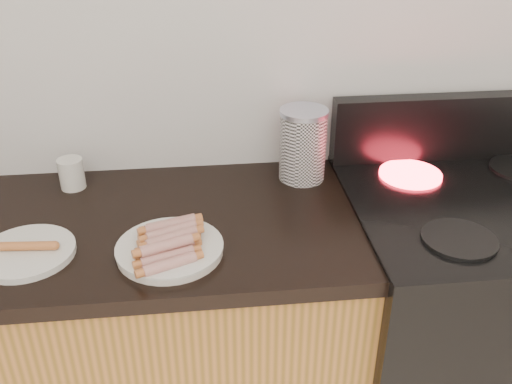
{
  "coord_description": "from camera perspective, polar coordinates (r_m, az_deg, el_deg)",
  "views": [
    {
      "loc": [
        0.0,
        0.43,
        1.68
      ],
      "look_at": [
        0.13,
        1.62,
        1.01
      ],
      "focal_mm": 40.0,
      "sensor_mm": 36.0,
      "label": 1
    }
  ],
  "objects": [
    {
      "name": "plain_sausages",
      "position": [
        1.43,
        -22.1,
        -5.02
      ],
      "size": [
        0.14,
        0.03,
        0.02
      ],
      "rotation": [
        0.0,
        0.0,
        -0.08
      ],
      "color": "#C05835",
      "rests_on": "side_plate"
    },
    {
      "name": "main_plate",
      "position": [
        1.36,
        -8.6,
        -5.79
      ],
      "size": [
        0.33,
        0.33,
        0.02
      ],
      "primitive_type": "cylinder",
      "rotation": [
        0.0,
        0.0,
        0.4
      ],
      "color": "white",
      "rests_on": "counter_slab"
    },
    {
      "name": "mug",
      "position": [
        1.69,
        -17.96,
        1.76
      ],
      "size": [
        0.08,
        0.08,
        0.09
      ],
      "primitive_type": "cylinder",
      "rotation": [
        0.0,
        0.0,
        0.18
      ],
      "color": "white",
      "rests_on": "counter_slab"
    },
    {
      "name": "side_plate",
      "position": [
        1.44,
        -21.97,
        -5.64
      ],
      "size": [
        0.29,
        0.29,
        0.02
      ],
      "primitive_type": "cylinder",
      "rotation": [
        0.0,
        0.0,
        0.39
      ],
      "color": "white",
      "rests_on": "counter_slab"
    },
    {
      "name": "burner_far_left",
      "position": [
        1.72,
        15.18,
        1.72
      ],
      "size": [
        0.18,
        0.18,
        0.01
      ],
      "primitive_type": "cylinder",
      "color": "#FF1E2D",
      "rests_on": "stove"
    },
    {
      "name": "burner_near_left",
      "position": [
        1.45,
        19.65,
        -4.47
      ],
      "size": [
        0.18,
        0.18,
        0.01
      ],
      "primitive_type": "cylinder",
      "color": "black",
      "rests_on": "stove"
    },
    {
      "name": "stove",
      "position": [
        1.91,
        19.99,
        -12.78
      ],
      "size": [
        0.76,
        0.65,
        0.91
      ],
      "color": "black",
      "rests_on": "floor"
    },
    {
      "name": "canister",
      "position": [
        1.64,
        4.7,
        4.75
      ],
      "size": [
        0.14,
        0.14,
        0.21
      ],
      "rotation": [
        0.0,
        0.0,
        -0.04
      ],
      "color": "white",
      "rests_on": "counter_slab"
    },
    {
      "name": "wall_back",
      "position": [
        1.62,
        -6.37,
        15.41
      ],
      "size": [
        4.0,
        0.04,
        2.6
      ],
      "primitive_type": "cube",
      "color": "silver",
      "rests_on": "ground"
    },
    {
      "name": "hotdog_pile",
      "position": [
        1.34,
        -8.7,
        -4.76
      ],
      "size": [
        0.12,
        0.23,
        0.05
      ],
      "rotation": [
        0.0,
        0.0,
        0.34
      ],
      "color": "maroon",
      "rests_on": "main_plate"
    },
    {
      "name": "stove_panel",
      "position": [
        1.84,
        19.33,
        6.18
      ],
      "size": [
        0.76,
        0.06,
        0.2
      ],
      "primitive_type": "cube",
      "color": "black",
      "rests_on": "stove"
    }
  ]
}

